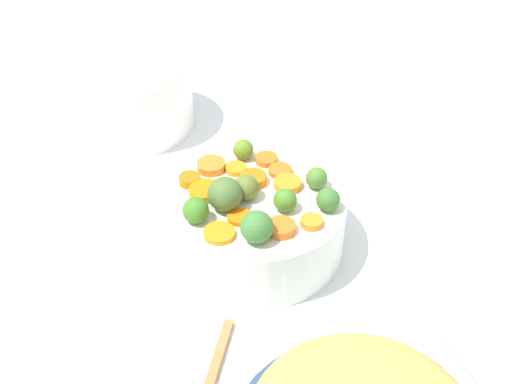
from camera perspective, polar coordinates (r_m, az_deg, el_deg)
name	(u,v)px	position (r m, az deg, el deg)	size (l,w,h in m)	color
tabletop	(266,249)	(0.93, 0.86, -4.76)	(2.40, 2.40, 0.02)	white
serving_bowl_carrots	(256,223)	(0.90, 0.00, -2.56)	(0.23, 0.23, 0.08)	white
carrot_slice_0	(205,191)	(0.87, -4.28, 0.06)	(0.04, 0.04, 0.01)	orange
carrot_slice_1	(281,228)	(0.82, 2.11, -2.98)	(0.03, 0.03, 0.01)	orange
carrot_slice_2	(190,180)	(0.89, -5.51, 1.01)	(0.03, 0.03, 0.01)	orange
carrot_slice_3	(266,159)	(0.93, 0.86, 2.72)	(0.03, 0.03, 0.01)	orange
carrot_slice_4	(219,233)	(0.82, -3.09, -3.41)	(0.04, 0.04, 0.01)	orange
carrot_slice_5	(242,219)	(0.83, -1.13, -2.22)	(0.03, 0.03, 0.01)	orange
carrot_slice_6	(288,184)	(0.88, 2.64, 0.67)	(0.04, 0.04, 0.01)	orange
carrot_slice_7	(311,222)	(0.83, 4.61, -2.49)	(0.03, 0.03, 0.01)	orange
carrot_slice_8	(211,166)	(0.92, -3.70, 2.20)	(0.04, 0.04, 0.01)	orange
carrot_slice_9	(280,171)	(0.91, 2.01, 1.78)	(0.03, 0.03, 0.01)	orange
carrot_slice_10	(253,179)	(0.89, -0.24, 1.09)	(0.04, 0.04, 0.01)	orange
carrot_slice_11	(236,169)	(0.91, -1.68, 1.94)	(0.03, 0.03, 0.01)	orange
brussels_sprout_0	(316,178)	(0.88, 5.03, 1.16)	(0.03, 0.03, 0.03)	#4E8131
brussels_sprout_1	(246,187)	(0.86, -0.83, 0.38)	(0.03, 0.03, 0.03)	olive
brussels_sprout_2	(257,227)	(0.80, 0.06, -2.90)	(0.04, 0.04, 0.04)	#427E36
brussels_sprout_3	(225,194)	(0.84, -2.60, -0.18)	(0.04, 0.04, 0.04)	#4F7035
brussels_sprout_4	(243,149)	(0.93, -1.07, 3.54)	(0.03, 0.03, 0.03)	olive
brussels_sprout_5	(196,210)	(0.83, -5.02, -1.51)	(0.03, 0.03, 0.03)	#427F27
brussels_sprout_6	(328,200)	(0.85, 5.98, -0.63)	(0.03, 0.03, 0.03)	#427830
brussels_sprout_7	(285,200)	(0.84, 2.42, -0.68)	(0.03, 0.03, 0.03)	#4C8328
casserole_dish	(130,95)	(1.15, -10.38, 7.89)	(0.20, 0.20, 0.11)	white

